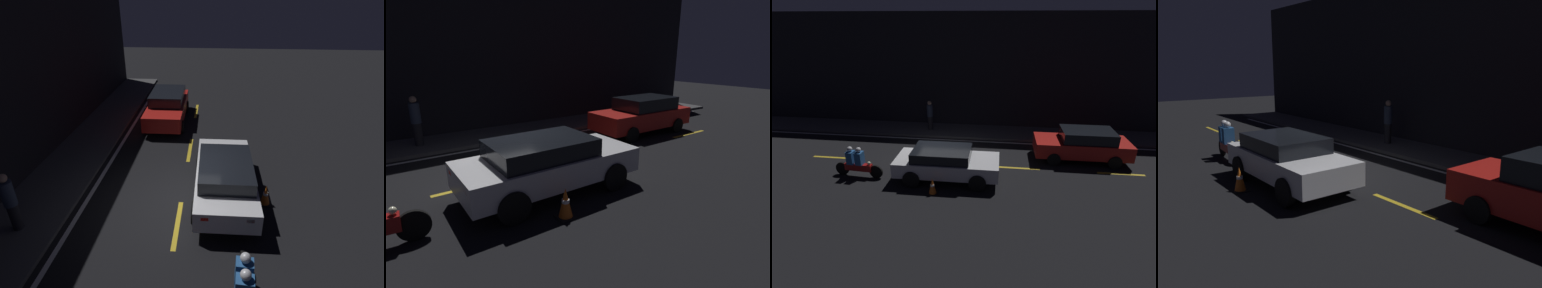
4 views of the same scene
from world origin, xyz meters
The scene contains 11 objects.
ground_plane centered at (0.00, 0.00, 0.00)m, with size 56.00×56.00×0.00m, color black.
raised_curb centered at (0.00, 4.39, 0.06)m, with size 28.00×2.29×0.12m.
lane_dash_c centered at (-1.00, 0.00, 0.00)m, with size 2.00×0.14×0.01m.
lane_dash_d centered at (3.50, 0.00, 0.00)m, with size 2.00×0.14×0.01m.
lane_dash_e centered at (8.00, 0.00, 0.00)m, with size 2.00×0.14×0.01m.
lane_solid_kerb centered at (0.00, 3.00, 0.00)m, with size 25.20×0.14×0.01m.
sedan_white centered at (0.45, -1.35, 0.76)m, with size 4.31×1.95×1.37m.
taxi_red centered at (6.56, 1.36, 0.79)m, with size 4.36×1.90×1.50m.
motorcycle centered at (-3.37, -1.63, 0.64)m, with size 2.17×0.41×1.37m.
traffic_cone_near centered at (0.13, -2.62, 0.32)m, with size 0.39×0.39×0.66m.
pedestrian centered at (-1.58, 4.34, 1.01)m, with size 0.34×0.34×1.75m.
Camera 1 is at (-7.49, -0.90, 5.98)m, focal length 28.00 mm.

